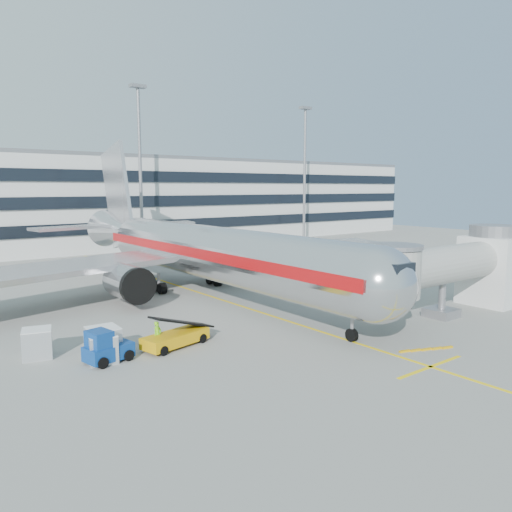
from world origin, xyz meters
TOP-DOWN VIEW (x-y plane):
  - ground at (0.00, 0.00)m, footprint 180.00×180.00m
  - lead_in_line at (0.00, 10.00)m, footprint 0.25×70.00m
  - stop_bar at (0.00, -14.00)m, footprint 6.00×0.25m
  - main_jet at (0.00, 11.72)m, footprint 50.95×48.70m
  - jet_bridge at (12.18, -8.00)m, footprint 17.80×4.50m
  - terminal at (0.00, 57.95)m, footprint 150.00×24.25m
  - light_mast_centre at (8.00, 42.00)m, footprint 2.40×1.20m
  - light_mast_east at (42.00, 42.00)m, footprint 2.40×1.20m
  - belt_loader at (-9.89, -1.81)m, footprint 4.93×2.65m
  - baggage_tug at (-14.56, -1.96)m, footprint 2.93×2.16m
  - cargo_container_left at (-14.36, -1.05)m, footprint 1.84×1.84m
  - cargo_container_right at (-17.53, 1.43)m, footprint 2.05×2.05m
  - cargo_container_front at (-14.69, -1.78)m, footprint 1.87×1.87m
  - ramp_worker at (-10.97, -1.45)m, footprint 0.77×0.65m

SIDE VIEW (x-z plane):
  - ground at x=0.00m, z-range 0.00..0.00m
  - lead_in_line at x=0.00m, z-range 0.00..0.01m
  - stop_bar at x=0.00m, z-range 0.00..0.01m
  - belt_loader at x=-9.89m, z-range -0.50..1.80m
  - cargo_container_front at x=-14.69m, z-range 0.00..1.70m
  - baggage_tug at x=-14.56m, z-range -0.13..1.88m
  - ramp_worker at x=-10.97m, z-range 0.00..1.78m
  - cargo_container_right at x=-17.53m, z-range 0.00..1.78m
  - cargo_container_left at x=-14.36m, z-range 0.01..1.89m
  - jet_bridge at x=12.18m, z-range 0.37..7.37m
  - main_jet at x=0.00m, z-range -3.79..12.26m
  - terminal at x=0.00m, z-range 0.00..15.60m
  - light_mast_centre at x=8.00m, z-range 2.15..27.60m
  - light_mast_east at x=42.00m, z-range 2.15..27.60m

